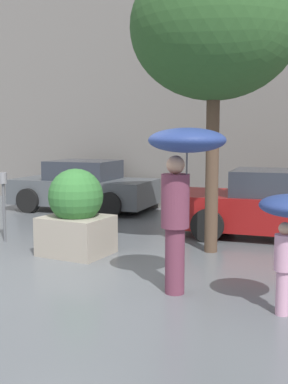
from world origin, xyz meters
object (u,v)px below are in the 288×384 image
parked_car_near (280,206)px  parking_meter (3,192)px  planter_box (76,214)px  person_adult (183,169)px  street_tree (214,28)px  parked_car_far (84,187)px

parked_car_near → parking_meter: bearing=113.1°
planter_box → person_adult: 2.66m
person_adult → street_tree: bearing=108.1°
person_adult → parked_car_far: size_ratio=0.54×
planter_box → parked_car_near: size_ratio=0.34×
parked_car_far → street_tree: (4.39, -2.67, 3.00)m
planter_box → parked_car_far: bearing=123.3°
parking_meter → street_tree: bearing=15.9°
parked_car_near → street_tree: bearing=147.2°
parked_car_near → parking_meter: parked_car_near is taller
parked_car_far → parking_meter: (0.82, -3.69, 0.32)m
parked_car_far → street_tree: bearing=-128.7°
street_tree → parking_meter: size_ratio=3.77×
person_adult → parking_meter: size_ratio=1.60×
parked_car_near → parked_car_far: same height
person_adult → street_tree: street_tree is taller
parked_car_far → parking_meter: parked_car_far is taller
parked_car_near → planter_box: bearing=128.6°
parking_meter → planter_box: bearing=-5.3°
parked_car_far → street_tree: street_tree is taller
street_tree → parking_meter: (-3.57, -1.01, -2.68)m
planter_box → street_tree: bearing=32.1°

